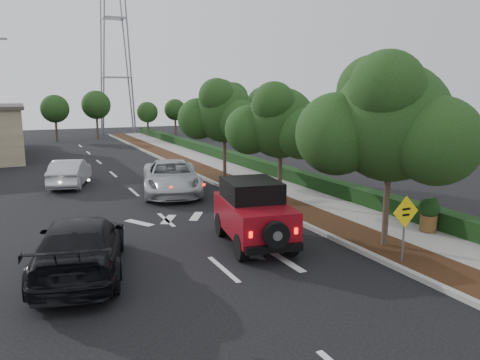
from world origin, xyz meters
TOP-DOWN VIEW (x-y plane):
  - ground at (0.00, 0.00)m, footprint 120.00×120.00m
  - curb at (4.60, 12.00)m, footprint 0.20×70.00m
  - planting_strip at (5.60, 12.00)m, footprint 1.80×70.00m
  - sidewalk at (7.50, 12.00)m, footprint 2.00×70.00m
  - hedge at (8.90, 12.00)m, footprint 0.80×70.00m
  - transmission_tower at (6.00, 48.00)m, footprint 7.00×4.00m
  - street_tree_near at (5.60, -0.50)m, footprint 3.80×3.80m
  - street_tree_mid at (5.60, 6.50)m, footprint 3.20×3.20m
  - street_tree_far at (5.60, 13.00)m, footprint 3.40×3.40m
  - light_pole_a at (-6.50, 26.00)m, footprint 2.00×0.22m
  - red_jeep at (1.85, 1.84)m, footprint 2.47×4.44m
  - silver_suv_ahead at (1.72, 10.88)m, footprint 4.10×6.52m
  - black_suv_oncoming at (-3.80, 1.38)m, footprint 3.47×6.07m
  - silver_sedan_oncoming at (-2.81, 15.14)m, footprint 2.80×4.81m
  - speed_hump_sign at (4.98, -1.98)m, footprint 0.95×0.08m
  - terracotta_planter at (8.14, 0.04)m, footprint 0.74×0.74m

SIDE VIEW (x-z plane):
  - ground at x=0.00m, z-range 0.00..0.00m
  - transmission_tower at x=6.00m, z-range -14.00..14.00m
  - street_tree_near at x=5.60m, z-range -2.96..2.96m
  - street_tree_mid at x=5.60m, z-range -2.66..2.66m
  - street_tree_far at x=5.60m, z-range -2.81..2.81m
  - light_pole_a at x=-6.50m, z-range -4.50..4.50m
  - planting_strip at x=5.60m, z-range 0.00..0.12m
  - sidewalk at x=7.50m, z-range 0.00..0.12m
  - curb at x=4.60m, z-range 0.00..0.15m
  - hedge at x=8.90m, z-range 0.00..0.80m
  - silver_sedan_oncoming at x=-2.81m, z-range 0.00..1.50m
  - black_suv_oncoming at x=-3.80m, z-range 0.00..1.66m
  - silver_suv_ahead at x=1.72m, z-range 0.00..1.68m
  - terracotta_planter at x=8.14m, z-range 0.23..1.52m
  - red_jeep at x=1.85m, z-range 0.02..2.21m
  - speed_hump_sign at x=4.98m, z-range 0.39..2.42m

